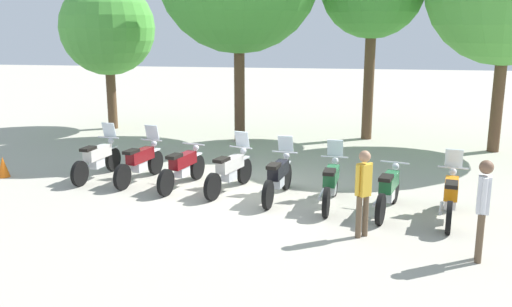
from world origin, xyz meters
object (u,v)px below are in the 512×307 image
object	(u,v)px
motorcycle_2	(183,167)
tree_0	(108,28)
motorcycle_3	(230,170)
traffic_cone	(3,167)
person_1	(483,202)
motorcycle_0	(98,158)
person_0	(363,187)
motorcycle_5	(331,182)
motorcycle_7	(451,195)
motorcycle_4	(278,176)
motorcycle_6	(389,190)
motorcycle_1	(140,161)

from	to	relation	value
motorcycle_2	tree_0	distance (m)	9.44
motorcycle_3	motorcycle_2	bearing A→B (deg)	100.21
traffic_cone	motorcycle_2	bearing A→B (deg)	-1.39
person_1	traffic_cone	size ratio (longest dim) A/B	3.20
motorcycle_0	person_1	world-z (taller)	person_1
person_0	traffic_cone	world-z (taller)	person_0
motorcycle_5	motorcycle_7	distance (m)	2.50
motorcycle_0	motorcycle_2	bearing A→B (deg)	-92.91
motorcycle_4	person_1	world-z (taller)	person_1
person_0	motorcycle_6	bearing A→B (deg)	116.89
person_1	motorcycle_7	bearing A→B (deg)	-75.47
motorcycle_5	traffic_cone	xyz separation A→B (m)	(-8.57, 0.96, -0.24)
motorcycle_0	motorcycle_1	size ratio (longest dim) A/B	1.01
motorcycle_7	tree_0	xyz separation A→B (m)	(-11.07, 8.73, 3.28)
motorcycle_6	motorcycle_4	bearing A→B (deg)	90.29
motorcycle_2	motorcycle_4	xyz separation A→B (m)	(2.43, -0.53, 0.01)
motorcycle_0	motorcycle_7	size ratio (longest dim) A/B	1.01
motorcycle_3	person_0	bearing A→B (deg)	-111.89
person_0	tree_0	world-z (taller)	tree_0
motorcycle_2	motorcycle_5	distance (m)	3.74
motorcycle_7	traffic_cone	distance (m)	11.12
motorcycle_2	motorcycle_7	distance (m)	6.25
motorcycle_2	person_1	bearing A→B (deg)	-106.00
motorcycle_6	motorcycle_7	distance (m)	1.24
person_0	motorcycle_4	bearing A→B (deg)	179.01
motorcycle_4	motorcycle_7	world-z (taller)	same
motorcycle_6	person_0	distance (m)	1.68
motorcycle_5	motorcycle_6	xyz separation A→B (m)	(1.22, -0.31, -0.01)
motorcycle_2	person_0	bearing A→B (deg)	-108.71
motorcycle_7	traffic_cone	xyz separation A→B (m)	(-11.01, 1.54, -0.24)
motorcycle_0	motorcycle_2	xyz separation A→B (m)	(2.43, -0.46, -0.01)
motorcycle_5	person_1	world-z (taller)	person_1
motorcycle_3	motorcycle_4	world-z (taller)	same
motorcycle_3	traffic_cone	bearing A→B (deg)	104.91
motorcycle_5	traffic_cone	world-z (taller)	motorcycle_5
motorcycle_1	motorcycle_3	world-z (taller)	same
person_0	traffic_cone	size ratio (longest dim) A/B	3.04
person_0	tree_0	size ratio (longest dim) A/B	0.30
motorcycle_1	tree_0	size ratio (longest dim) A/B	0.39
motorcycle_6	motorcycle_7	xyz separation A→B (m)	(1.22, -0.26, 0.01)
motorcycle_0	motorcycle_1	xyz separation A→B (m)	(1.22, -0.14, 0.00)
motorcycle_5	motorcycle_3	bearing A→B (deg)	79.31
tree_0	traffic_cone	xyz separation A→B (m)	(0.06, -7.19, -3.52)
motorcycle_2	motorcycle_3	distance (m)	1.23
motorcycle_2	tree_0	xyz separation A→B (m)	(-4.98, 7.31, 3.29)
motorcycle_3	motorcycle_4	bearing A→B (deg)	-89.76
motorcycle_4	motorcycle_0	bearing A→B (deg)	87.32
motorcycle_3	traffic_cone	xyz separation A→B (m)	(-6.15, 0.28, -0.24)
person_1	motorcycle_5	bearing A→B (deg)	-34.61
motorcycle_1	traffic_cone	bearing A→B (deg)	104.75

